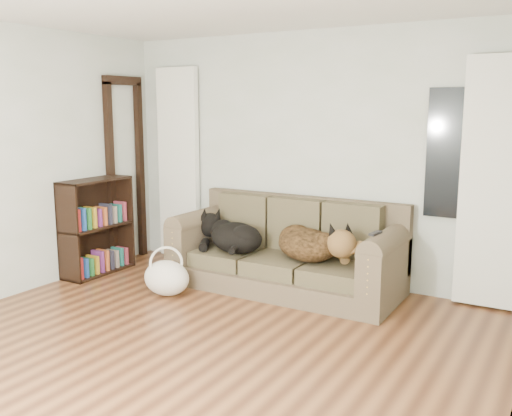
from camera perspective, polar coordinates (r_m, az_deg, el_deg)
The scene contains 12 objects.
floor at distance 4.30m, azimuth -9.39°, elevation -15.18°, with size 5.00×5.00×0.00m, color #472716.
wall_back at distance 6.04m, azimuth 5.56°, elevation 5.07°, with size 4.50×0.04×2.60m, color silver.
curtain_left at distance 6.88m, azimuth -7.75°, elevation 4.38°, with size 0.55×0.08×2.25m, color white.
curtain_right at distance 5.48m, azimuth 22.53°, elevation 2.24°, with size 0.55×0.08×2.25m, color white.
window_pane at distance 5.56m, azimuth 19.20°, elevation 5.15°, with size 0.50×0.03×1.20m, color black.
door_casing at distance 6.93m, azimuth -12.88°, elevation 3.44°, with size 0.07×0.60×2.10m, color black.
sofa at distance 5.74m, azimuth 2.81°, elevation -3.78°, with size 2.32×1.00×0.95m, color brown.
dog_black_lab at distance 5.93m, azimuth -2.34°, elevation -3.02°, with size 0.72×0.50×0.31m, color black.
dog_shepherd at distance 5.57m, azimuth 5.51°, elevation -3.81°, with size 0.76×0.54×0.34m, color black.
tv_remote at distance 5.12m, azimuth 11.86°, elevation -2.48°, with size 0.05×0.17×0.02m, color black.
tote_bag at distance 5.69m, azimuth -8.92°, elevation -7.05°, with size 0.48×0.37×0.35m, color beige.
bookshelf at distance 6.52m, azimuth -15.63°, elevation -2.01°, with size 0.32×0.84×1.05m, color black.
Camera 1 is at (2.52, -2.97, 1.83)m, focal length 40.00 mm.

